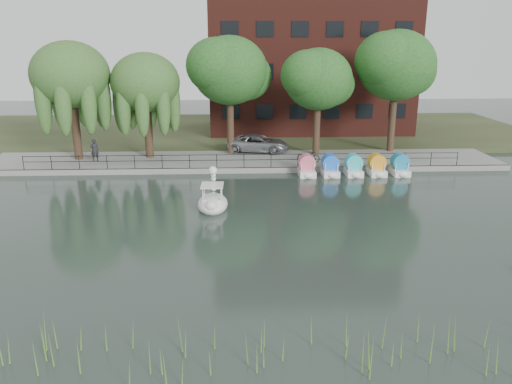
{
  "coord_description": "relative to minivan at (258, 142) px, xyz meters",
  "views": [
    {
      "loc": [
        -0.61,
        -22.54,
        9.43
      ],
      "look_at": [
        0.5,
        4.0,
        1.3
      ],
      "focal_mm": 35.0,
      "sensor_mm": 36.0,
      "label": 1
    }
  ],
  "objects": [
    {
      "name": "promenade",
      "position": [
        -1.29,
        -2.49,
        -1.02
      ],
      "size": [
        40.0,
        6.0,
        0.4
      ],
      "primitive_type": "cube",
      "color": "gray",
      "rests_on": "ground_plane"
    },
    {
      "name": "reed_bank",
      "position": [
        0.71,
        -27.99,
        -0.62
      ],
      "size": [
        24.0,
        2.4,
        1.2
      ],
      "color": "#669938",
      "rests_on": "ground_plane"
    },
    {
      "name": "willow_left",
      "position": [
        -14.29,
        -1.99,
        5.65
      ],
      "size": [
        5.88,
        5.88,
        9.01
      ],
      "color": "#473323",
      "rests_on": "promenade"
    },
    {
      "name": "pedal_boat_row",
      "position": [
        6.62,
        -6.3,
        -0.62
      ],
      "size": [
        7.95,
        1.7,
        1.4
      ],
      "color": "white",
      "rests_on": "ground_plane"
    },
    {
      "name": "pedestrian",
      "position": [
        -12.79,
        -2.79,
        0.17
      ],
      "size": [
        0.78,
        0.59,
        1.98
      ],
      "primitive_type": "imported",
      "rotation": [
        0.0,
        0.0,
        3.31
      ],
      "color": "black",
      "rests_on": "promenade"
    },
    {
      "name": "kerb",
      "position": [
        -1.29,
        -5.44,
        -1.02
      ],
      "size": [
        40.0,
        0.25,
        0.4
      ],
      "primitive_type": "cube",
      "color": "gray",
      "rests_on": "ground_plane"
    },
    {
      "name": "broadleaf_right",
      "position": [
        4.71,
        -0.99,
        5.16
      ],
      "size": [
        5.4,
        5.4,
        8.32
      ],
      "color": "#473323",
      "rests_on": "promenade"
    },
    {
      "name": "broadleaf_center",
      "position": [
        -2.29,
        -0.49,
        5.84
      ],
      "size": [
        6.0,
        6.0,
        9.25
      ],
      "color": "#473323",
      "rests_on": "promenade"
    },
    {
      "name": "bicycle",
      "position": [
        3.7,
        -3.79,
        -0.32
      ],
      "size": [
        1.01,
        1.82,
        1.0
      ],
      "primitive_type": "imported",
      "rotation": [
        0.0,
        0.0,
        1.32
      ],
      "color": "gray",
      "rests_on": "promenade"
    },
    {
      "name": "railing",
      "position": [
        -1.29,
        -5.24,
        -0.08
      ],
      "size": [
        32.0,
        0.05,
        1.0
      ],
      "color": "black",
      "rests_on": "promenade"
    },
    {
      "name": "land_strip",
      "position": [
        -1.29,
        11.51,
        -1.04
      ],
      "size": [
        60.0,
        22.0,
        0.36
      ],
      "primitive_type": "cube",
      "color": "#47512D",
      "rests_on": "ground_plane"
    },
    {
      "name": "minivan",
      "position": [
        0.0,
        0.0,
        0.0
      ],
      "size": [
        3.79,
        6.33,
        1.65
      ],
      "primitive_type": "imported",
      "rotation": [
        0.0,
        0.0,
        1.38
      ],
      "color": "gray",
      "rests_on": "promenade"
    },
    {
      "name": "willow_mid",
      "position": [
        -8.79,
        -1.49,
        5.02
      ],
      "size": [
        5.32,
        5.32,
        8.15
      ],
      "color": "#473323",
      "rests_on": "promenade"
    },
    {
      "name": "broadleaf_far",
      "position": [
        11.21,
        0.01,
        6.17
      ],
      "size": [
        6.3,
        6.3,
        9.71
      ],
      "color": "#473323",
      "rests_on": "promenade"
    },
    {
      "name": "apartment_building",
      "position": [
        5.71,
        11.48,
        8.14
      ],
      "size": [
        20.0,
        10.07,
        18.0
      ],
      "color": "#4C1E16",
      "rests_on": "land_strip"
    },
    {
      "name": "swan_boat",
      "position": [
        -3.26,
        -13.45,
        -0.71
      ],
      "size": [
        1.77,
        2.88,
        2.33
      ],
      "rotation": [
        0.0,
        0.0,
        -0.02
      ],
      "color": "white",
      "rests_on": "ground_plane"
    },
    {
      "name": "ground_plane",
      "position": [
        -1.29,
        -18.49,
        -1.22
      ],
      "size": [
        120.0,
        120.0,
        0.0
      ],
      "primitive_type": "plane",
      "color": "#3A4840"
    }
  ]
}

